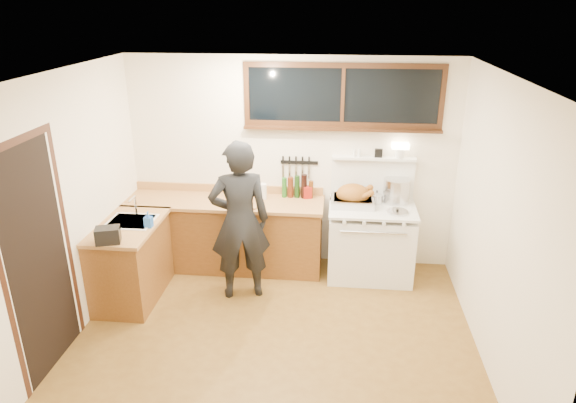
# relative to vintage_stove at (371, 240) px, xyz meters

# --- Properties ---
(ground_plane) EXTENTS (4.00, 3.50, 0.02)m
(ground_plane) POSITION_rel_vintage_stove_xyz_m (-1.00, -1.41, -0.48)
(ground_plane) COLOR brown
(room_shell) EXTENTS (4.10, 3.60, 2.65)m
(room_shell) POSITION_rel_vintage_stove_xyz_m (-1.00, -1.41, 1.18)
(room_shell) COLOR white
(room_shell) RESTS_ON ground
(counter_back) EXTENTS (2.44, 0.64, 1.00)m
(counter_back) POSITION_rel_vintage_stove_xyz_m (-1.80, 0.04, -0.01)
(counter_back) COLOR brown
(counter_back) RESTS_ON ground
(counter_left) EXTENTS (0.64, 1.09, 0.90)m
(counter_left) POSITION_rel_vintage_stove_xyz_m (-2.70, -0.79, -0.02)
(counter_left) COLOR brown
(counter_left) RESTS_ON ground
(sink_unit) EXTENTS (0.50, 0.45, 0.37)m
(sink_unit) POSITION_rel_vintage_stove_xyz_m (-2.68, -0.71, 0.38)
(sink_unit) COLOR white
(sink_unit) RESTS_ON counter_left
(vintage_stove) EXTENTS (1.02, 0.74, 1.61)m
(vintage_stove) POSITION_rel_vintage_stove_xyz_m (0.00, 0.00, 0.00)
(vintage_stove) COLOR white
(vintage_stove) RESTS_ON ground
(back_window) EXTENTS (2.32, 0.13, 0.77)m
(back_window) POSITION_rel_vintage_stove_xyz_m (-0.40, 0.31, 1.60)
(back_window) COLOR black
(back_window) RESTS_ON room_shell
(left_doorway) EXTENTS (0.02, 1.04, 2.17)m
(left_doorway) POSITION_rel_vintage_stove_xyz_m (-2.99, -1.96, 0.62)
(left_doorway) COLOR black
(left_doorway) RESTS_ON ground
(knife_strip) EXTENTS (0.46, 0.03, 0.28)m
(knife_strip) POSITION_rel_vintage_stove_xyz_m (-0.92, 0.32, 0.84)
(knife_strip) COLOR black
(knife_strip) RESTS_ON room_shell
(man) EXTENTS (0.76, 0.61, 1.83)m
(man) POSITION_rel_vintage_stove_xyz_m (-1.48, -0.61, 0.45)
(man) COLOR black
(man) RESTS_ON ground
(soap_bottle) EXTENTS (0.08, 0.09, 0.18)m
(soap_bottle) POSITION_rel_vintage_stove_xyz_m (-2.43, -0.83, 0.52)
(soap_bottle) COLOR blue
(soap_bottle) RESTS_ON counter_left
(toaster) EXTENTS (0.28, 0.23, 0.16)m
(toaster) POSITION_rel_vintage_stove_xyz_m (-2.70, -1.24, 0.51)
(toaster) COLOR black
(toaster) RESTS_ON counter_left
(cutting_board) EXTENTS (0.46, 0.38, 0.14)m
(cutting_board) POSITION_rel_vintage_stove_xyz_m (-1.54, -0.05, 0.49)
(cutting_board) COLOR #B17D46
(cutting_board) RESTS_ON counter_back
(roast_turkey) EXTENTS (0.54, 0.38, 0.26)m
(roast_turkey) POSITION_rel_vintage_stove_xyz_m (-0.23, 0.03, 0.54)
(roast_turkey) COLOR silver
(roast_turkey) RESTS_ON vintage_stove
(stockpot) EXTENTS (0.40, 0.40, 0.30)m
(stockpot) POSITION_rel_vintage_stove_xyz_m (0.29, 0.19, 0.58)
(stockpot) COLOR silver
(stockpot) RESTS_ON vintage_stove
(saucepan) EXTENTS (0.15, 0.27, 0.11)m
(saucepan) POSITION_rel_vintage_stove_xyz_m (0.05, 0.13, 0.49)
(saucepan) COLOR silver
(saucepan) RESTS_ON vintage_stove
(pot_lid) EXTENTS (0.33, 0.33, 0.04)m
(pot_lid) POSITION_rel_vintage_stove_xyz_m (0.27, -0.15, 0.44)
(pot_lid) COLOR silver
(pot_lid) RESTS_ON vintage_stove
(coffee_tin) EXTENTS (0.12, 0.10, 0.15)m
(coffee_tin) POSITION_rel_vintage_stove_xyz_m (-0.79, 0.21, 0.51)
(coffee_tin) COLOR maroon
(coffee_tin) RESTS_ON counter_back
(pitcher) EXTENTS (0.13, 0.13, 0.19)m
(pitcher) POSITION_rel_vintage_stove_xyz_m (-1.33, 0.13, 0.53)
(pitcher) COLOR white
(pitcher) RESTS_ON counter_back
(bottle_cluster) EXTENTS (0.39, 0.07, 0.30)m
(bottle_cluster) POSITION_rel_vintage_stove_xyz_m (-0.92, 0.22, 0.57)
(bottle_cluster) COLOR black
(bottle_cluster) RESTS_ON counter_back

